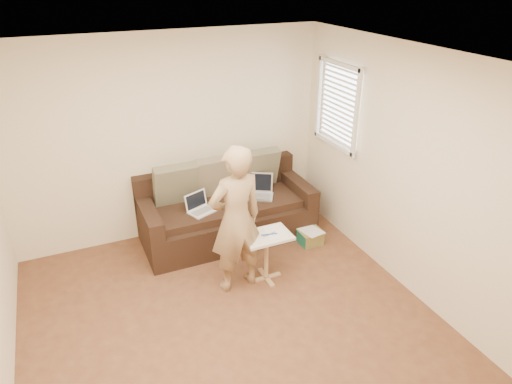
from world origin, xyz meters
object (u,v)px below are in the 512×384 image
(side_table, at_px, (266,257))
(drinking_glass, at_px, (248,229))
(person, at_px, (236,220))
(laptop_silver, at_px, (258,197))
(sofa, at_px, (227,208))
(laptop_white, at_px, (203,212))
(striped_box, at_px, (310,236))

(side_table, distance_m, drinking_glass, 0.41)
(side_table, bearing_deg, person, 175.44)
(drinking_glass, bearing_deg, person, -157.64)
(laptop_silver, height_order, side_table, laptop_silver)
(laptop_silver, relative_size, person, 0.24)
(drinking_glass, bearing_deg, sofa, 83.71)
(sofa, relative_size, laptop_white, 6.91)
(person, xyz_separation_m, side_table, (0.35, -0.03, -0.55))
(drinking_glass, bearing_deg, laptop_white, 108.87)
(laptop_silver, bearing_deg, side_table, -78.41)
(laptop_white, distance_m, side_table, 1.03)
(striped_box, bearing_deg, drinking_glass, -160.25)
(person, bearing_deg, laptop_white, -89.22)
(laptop_silver, relative_size, laptop_white, 1.25)
(laptop_white, distance_m, striped_box, 1.43)
(laptop_white, bearing_deg, striped_box, -41.13)
(person, distance_m, drinking_glass, 0.27)
(sofa, height_order, laptop_silver, sofa)
(laptop_silver, xyz_separation_m, striped_box, (0.50, -0.53, -0.43))
(sofa, bearing_deg, laptop_silver, -5.86)
(side_table, bearing_deg, drinking_glass, 150.94)
(laptop_silver, bearing_deg, person, -94.89)
(laptop_silver, distance_m, drinking_glass, 1.04)
(person, bearing_deg, striped_box, -165.88)
(drinking_glass, relative_size, striped_box, 0.40)
(laptop_white, height_order, striped_box, laptop_white)
(laptop_white, height_order, person, person)
(side_table, relative_size, striped_box, 1.96)
(side_table, bearing_deg, laptop_white, 116.57)
(sofa, xyz_separation_m, laptop_silver, (0.41, -0.04, 0.10))
(laptop_silver, xyz_separation_m, laptop_white, (-0.79, -0.10, 0.00))
(laptop_white, xyz_separation_m, person, (0.10, -0.87, 0.32))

